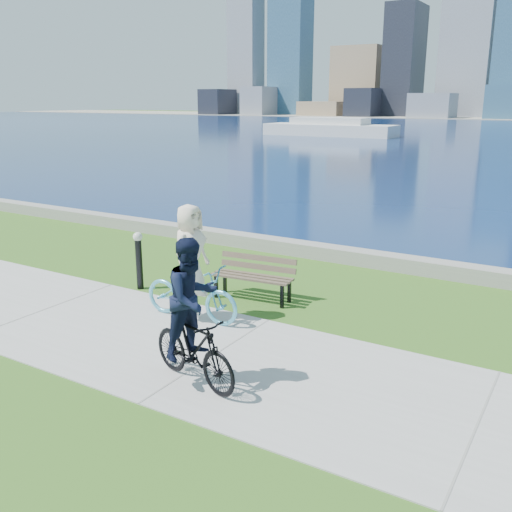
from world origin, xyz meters
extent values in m
plane|color=#2D5716|center=(0.00, 0.00, 0.00)|extent=(320.00, 320.00, 0.00)
cube|color=#9E9D99|center=(0.00, 0.00, 0.01)|extent=(80.00, 3.50, 0.02)
cube|color=gray|center=(0.00, 6.20, 0.17)|extent=(90.00, 0.50, 0.35)
cube|color=black|center=(-84.18, 120.71, 3.22)|extent=(6.30, 8.98, 6.43)
cube|color=slate|center=(-71.99, 122.56, 3.49)|extent=(6.51, 9.88, 6.97)
cube|color=#8A7155|center=(-54.96, 122.97, 1.70)|extent=(10.42, 7.28, 3.40)
cube|color=black|center=(-44.20, 121.97, 3.18)|extent=(6.56, 8.21, 6.36)
cube|color=slate|center=(-28.02, 120.41, 2.58)|extent=(8.72, 8.50, 5.16)
cube|color=slate|center=(-80.35, 128.77, 23.45)|extent=(7.87, 6.28, 46.89)
cube|color=navy|center=(-67.26, 129.26, 19.41)|extent=(9.30, 7.65, 38.82)
cube|color=#8A7155|center=(-50.17, 132.44, 8.25)|extent=(11.93, 6.83, 16.49)
cube|color=black|center=(-37.98, 130.55, 12.42)|extent=(6.91, 11.62, 24.85)
cube|color=slate|center=(-24.26, 130.85, 14.73)|extent=(10.65, 6.98, 29.46)
cube|color=silver|center=(-21.68, 52.88, 0.63)|extent=(14.74, 4.21, 1.26)
cube|color=silver|center=(-21.68, 52.88, 1.63)|extent=(8.42, 3.16, 0.74)
cube|color=black|center=(-1.58, 2.32, 0.24)|extent=(0.07, 0.07, 0.47)
cube|color=black|center=(-0.11, 2.48, 0.24)|extent=(0.07, 0.07, 0.47)
cube|color=black|center=(-1.62, 2.70, 0.24)|extent=(0.07, 0.07, 0.47)
cube|color=black|center=(-0.15, 2.85, 0.24)|extent=(0.07, 0.07, 0.47)
cube|color=brown|center=(-0.85, 2.40, 0.49)|extent=(1.68, 0.28, 0.04)
cube|color=brown|center=(-0.86, 2.57, 0.49)|extent=(1.68, 0.28, 0.04)
cube|color=brown|center=(-0.88, 2.74, 0.49)|extent=(1.68, 0.28, 0.04)
cube|color=brown|center=(-0.89, 2.86, 0.63)|extent=(1.68, 0.24, 0.12)
cube|color=brown|center=(-0.90, 2.89, 0.81)|extent=(1.68, 0.24, 0.12)
cylinder|color=black|center=(-3.31, 1.94, 0.56)|extent=(0.14, 0.14, 1.11)
sphere|color=silver|center=(-3.31, 1.94, 1.15)|extent=(0.20, 0.20, 0.20)
imported|color=#5CBFDF|center=(-1.25, 1.08, 0.54)|extent=(0.77, 2.01, 1.04)
imported|color=white|center=(-1.25, 1.08, 1.31)|extent=(0.59, 0.87, 1.73)
imported|color=black|center=(0.30, -0.89, 0.55)|extent=(0.93, 1.81, 1.05)
imported|color=black|center=(0.30, -0.89, 1.31)|extent=(0.83, 0.96, 1.72)
camera|label=1|loc=(4.90, -6.78, 3.96)|focal=40.00mm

